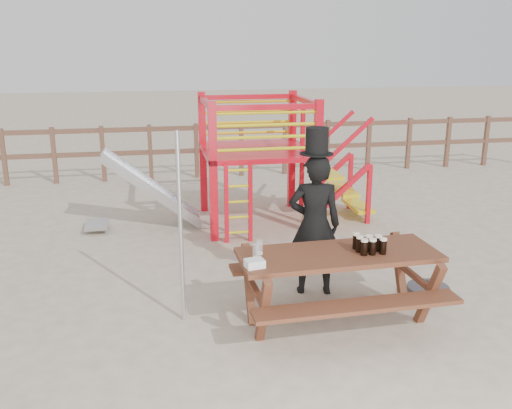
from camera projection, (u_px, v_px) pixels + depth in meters
name	position (u px, v px, depth m)	size (l,w,h in m)	color
ground	(299.00, 322.00, 6.18)	(60.00, 60.00, 0.00)	#C4B298
back_fence	(219.00, 144.00, 12.59)	(15.09, 0.09, 1.20)	brown
playground_fort	(252.00, 159.00, 9.29)	(4.71, 1.84, 2.10)	red
picnic_table	(338.00, 279.00, 6.02)	(2.13, 1.51, 0.81)	brown
man_with_hat	(315.00, 221.00, 6.68)	(0.68, 0.52, 2.00)	black
metal_pole	(181.00, 229.00, 5.94)	(0.05, 0.05, 2.08)	#B2B2B7
parasol_base	(428.00, 291.00, 6.80)	(0.50, 0.50, 0.21)	#3D3E43
paper_bag	(255.00, 263.00, 5.54)	(0.18, 0.14, 0.08)	white
stout_pints	(369.00, 244.00, 5.92)	(0.29, 0.28, 0.17)	black
empty_glasses	(258.00, 250.00, 5.81)	(0.13, 0.19, 0.15)	silver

